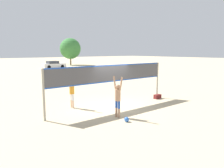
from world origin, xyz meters
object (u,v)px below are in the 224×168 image
object	(u,v)px
gear_bag	(157,97)
parked_car_near	(54,65)
player_spiker	(118,96)
volleyball	(127,119)
tree_left_cluster	(70,49)
volleyball_net	(112,76)
player_blocker	(72,90)

from	to	relation	value
gear_bag	parked_car_near	distance (m)	31.41
gear_bag	player_spiker	bearing A→B (deg)	-163.36
volleyball	tree_left_cluster	distance (m)	44.20
volleyball	gear_bag	distance (m)	5.65
volleyball_net	parked_car_near	world-z (taller)	volleyball_net
player_blocker	gear_bag	bearing A→B (deg)	74.89
volleyball	gear_bag	bearing A→B (deg)	24.40
gear_bag	volleyball_net	bearing A→B (deg)	175.95
player_blocker	parked_car_near	xyz separation A→B (m)	(12.14, 29.19, -0.44)
player_blocker	volleyball	xyz separation A→B (m)	(0.71, -3.91, -0.96)
parked_car_near	volleyball	bearing A→B (deg)	-109.12
player_blocker	volleyball	bearing A→B (deg)	10.24
volleyball_net	player_spiker	xyz separation A→B (m)	(-1.07, -1.76, -0.75)
volleyball	volleyball_net	bearing A→B (deg)	64.45
tree_left_cluster	player_blocker	bearing A→B (deg)	-118.62
player_blocker	gear_bag	size ratio (longest dim) A/B	3.75
player_spiker	volleyball_net	bearing A→B (deg)	-31.35
volleyball	player_blocker	bearing A→B (deg)	100.24
volleyball_net	volleyball	distance (m)	3.37
volleyball_net	tree_left_cluster	xyz separation A→B (m)	(17.62, 37.18, 2.04)
parked_car_near	gear_bag	bearing A→B (deg)	-101.62
volleyball_net	player_spiker	size ratio (longest dim) A/B	4.08
volleyball_net	parked_car_near	bearing A→B (deg)	71.53
volleyball_net	tree_left_cluster	size ratio (longest dim) A/B	1.33
player_spiker	volleyball	xyz separation A→B (m)	(-0.18, -0.85, -0.97)
volleyball_net	gear_bag	size ratio (longest dim) A/B	15.40
volleyball	parked_car_near	bearing A→B (deg)	70.95
volleyball_net	player_blocker	xyz separation A→B (m)	(-1.95, 1.30, -0.76)
player_spiker	parked_car_near	bearing A→B (deg)	-19.24
gear_bag	parked_car_near	size ratio (longest dim) A/B	0.12
player_spiker	tree_left_cluster	bearing A→B (deg)	-25.64
player_spiker	volleyball	bearing A→B (deg)	168.34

